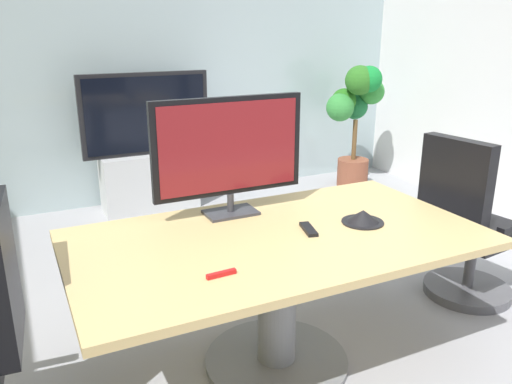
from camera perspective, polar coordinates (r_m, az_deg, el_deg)
ground_plane at (r=2.90m, az=2.37°, el=-18.55°), size 7.18×7.18×0.00m
wall_back_glass_partition at (r=5.26m, az=-13.99°, el=14.61°), size 6.06×0.10×2.93m
conference_table at (r=2.64m, az=2.39°, el=-8.47°), size 2.02×1.12×0.74m
office_chair_right at (r=3.56m, az=22.05°, el=-4.27°), size 0.62×0.60×1.09m
tv_monitor at (r=2.74m, az=-2.98°, el=4.68°), size 0.84×0.18×0.64m
wall_display_unit at (r=5.08m, az=-11.71°, el=2.97°), size 1.20×0.36×1.31m
potted_plant at (r=5.75m, az=10.87°, el=8.77°), size 0.68×0.56×1.32m
conference_phone at (r=2.76m, az=11.67°, el=-2.73°), size 0.22×0.22×0.07m
remote_control at (r=2.62m, az=5.79°, el=-4.09°), size 0.09×0.18×0.02m
whiteboard_marker at (r=2.16m, az=-3.83°, el=-8.98°), size 0.13×0.03×0.02m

